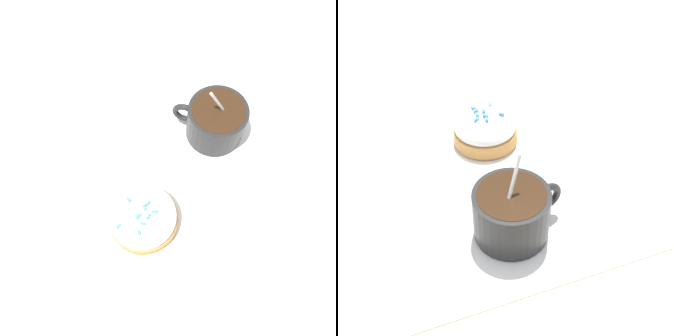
% 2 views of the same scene
% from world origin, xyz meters
% --- Properties ---
extents(ground_plane, '(3.00, 3.00, 0.00)m').
position_xyz_m(ground_plane, '(0.00, 0.00, 0.00)').
color(ground_plane, '#C6B793').
extents(paper_napkin, '(0.37, 0.35, 0.00)m').
position_xyz_m(paper_napkin, '(0.00, 0.00, 0.00)').
color(paper_napkin, white).
rests_on(paper_napkin, ground_plane).
extents(coffee_cup, '(0.09, 0.11, 0.10)m').
position_xyz_m(coffee_cup, '(-0.09, 0.00, 0.04)').
color(coffee_cup, black).
rests_on(coffee_cup, paper_napkin).
extents(frosted_pastry, '(0.09, 0.09, 0.05)m').
position_xyz_m(frosted_pastry, '(0.09, -0.00, 0.02)').
color(frosted_pastry, '#C18442').
rests_on(frosted_pastry, paper_napkin).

